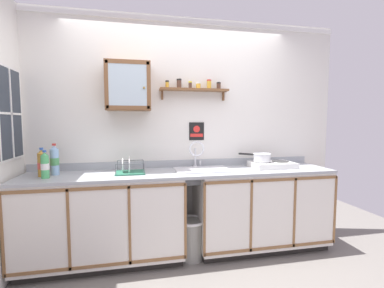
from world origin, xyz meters
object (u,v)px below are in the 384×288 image
at_px(bottle_soda_green_1, 45,165).
at_px(bottle_juice_amber_2, 42,164).
at_px(wall_cabinet, 128,87).
at_px(warning_sign, 197,131).
at_px(saucepan, 262,157).
at_px(bottle_water_blue_0, 55,160).
at_px(trash_bin, 191,238).
at_px(sink, 202,172).
at_px(hot_plate_stove, 272,165).
at_px(dish_rack, 129,170).

distance_m(bottle_soda_green_1, bottle_juice_amber_2, 0.12).
distance_m(bottle_juice_amber_2, wall_cabinet, 1.13).
relative_size(bottle_soda_green_1, warning_sign, 1.27).
height_order(bottle_soda_green_1, warning_sign, warning_sign).
xyz_separation_m(saucepan, bottle_juice_amber_2, (-2.29, -0.04, 0.01)).
xyz_separation_m(bottle_water_blue_0, bottle_soda_green_1, (-0.04, -0.16, -0.02)).
bearing_deg(bottle_juice_amber_2, warning_sign, 9.97).
distance_m(bottle_water_blue_0, trash_bin, 1.59).
distance_m(saucepan, wall_cabinet, 1.67).
xyz_separation_m(bottle_water_blue_0, wall_cabinet, (0.72, 0.08, 0.75)).
xyz_separation_m(sink, hot_plate_stove, (0.83, -0.01, 0.05)).
bearing_deg(saucepan, dish_rack, -178.19).
bearing_deg(bottle_soda_green_1, wall_cabinet, 17.96).
distance_m(bottle_water_blue_0, bottle_soda_green_1, 0.17).
bearing_deg(dish_rack, bottle_juice_amber_2, 179.67).
relative_size(bottle_water_blue_0, wall_cabinet, 0.62).
height_order(bottle_soda_green_1, trash_bin, bottle_soda_green_1).
relative_size(bottle_juice_amber_2, dish_rack, 0.95).
relative_size(wall_cabinet, warning_sign, 2.43).
xyz_separation_m(hot_plate_stove, warning_sign, (-0.83, 0.26, 0.38)).
distance_m(hot_plate_stove, wall_cabinet, 1.82).
distance_m(sink, hot_plate_stove, 0.83).
bearing_deg(trash_bin, dish_rack, 171.59).
relative_size(bottle_soda_green_1, dish_rack, 0.90).
height_order(hot_plate_stove, bottle_juice_amber_2, bottle_juice_amber_2).
bearing_deg(bottle_soda_green_1, saucepan, 3.67).
bearing_deg(bottle_soda_green_1, trash_bin, 0.21).
bearing_deg(sink, warning_sign, 90.33).
xyz_separation_m(sink, bottle_water_blue_0, (-1.48, 0.03, 0.16)).
height_order(bottle_water_blue_0, bottle_soda_green_1, bottle_water_blue_0).
distance_m(saucepan, warning_sign, 0.80).
relative_size(bottle_juice_amber_2, wall_cabinet, 0.55).
relative_size(warning_sign, trash_bin, 0.49).
distance_m(hot_plate_stove, warning_sign, 0.95).
bearing_deg(bottle_water_blue_0, hot_plate_stove, -1.09).
relative_size(sink, wall_cabinet, 1.18).
distance_m(sink, wall_cabinet, 1.20).
distance_m(dish_rack, wall_cabinet, 0.87).
bearing_deg(saucepan, trash_bin, -170.85).
bearing_deg(saucepan, bottle_soda_green_1, -176.33).
distance_m(saucepan, bottle_soda_green_1, 2.24).
bearing_deg(bottle_water_blue_0, trash_bin, -6.63).
xyz_separation_m(hot_plate_stove, bottle_juice_amber_2, (-2.41, -0.02, 0.09)).
bearing_deg(bottle_juice_amber_2, sink, 0.97).
bearing_deg(sink, saucepan, 1.22).
distance_m(sink, warning_sign, 0.50).
xyz_separation_m(bottle_water_blue_0, bottle_juice_amber_2, (-0.10, -0.06, -0.02)).
height_order(bottle_water_blue_0, trash_bin, bottle_water_blue_0).
relative_size(sink, bottle_juice_amber_2, 2.14).
relative_size(sink, dish_rack, 2.03).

